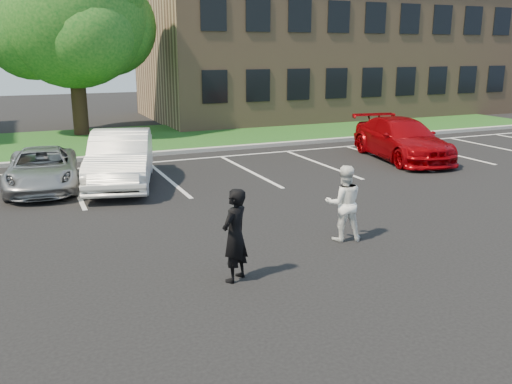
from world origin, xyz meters
TOP-DOWN VIEW (x-y plane):
  - ground_plane at (0.00, 0.00)m, footprint 90.00×90.00m
  - curb at (0.00, 12.00)m, footprint 40.00×0.30m
  - grass_strip at (0.00, 16.00)m, footprint 44.00×8.00m
  - stall_lines at (1.40, 8.95)m, footprint 34.00×5.36m
  - office_building at (14.00, 21.99)m, footprint 22.40×10.40m
  - tree at (-1.36, 18.34)m, footprint 7.80×7.20m
  - man_black_suit at (-0.88, -0.10)m, footprint 0.73×0.68m
  - man_white_shirt at (1.99, 0.94)m, footprint 0.94×0.83m
  - car_silver_minivan at (-3.64, 8.22)m, footprint 2.31×4.36m
  - car_white_sedan at (-1.44, 7.78)m, footprint 2.89×5.14m
  - car_red_compact at (8.78, 7.63)m, footprint 2.89×5.39m

SIDE VIEW (x-z plane):
  - ground_plane at x=0.00m, z-range 0.00..0.00m
  - stall_lines at x=1.40m, z-range 0.00..0.01m
  - grass_strip at x=0.00m, z-range 0.00..0.08m
  - curb at x=0.00m, z-range 0.00..0.15m
  - car_silver_minivan at x=-3.64m, z-range 0.00..1.17m
  - car_red_compact at x=8.78m, z-range 0.00..1.49m
  - car_white_sedan at x=-1.44m, z-range 0.00..1.60m
  - man_white_shirt at x=1.99m, z-range 0.00..1.62m
  - man_black_suit at x=-0.88m, z-range 0.00..1.67m
  - office_building at x=14.00m, z-range 0.01..8.31m
  - tree at x=-1.36m, z-range 0.95..9.75m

